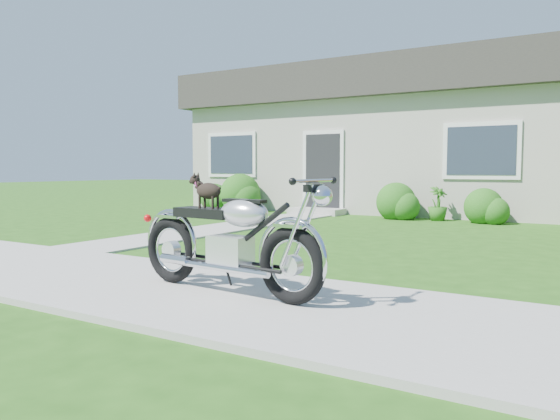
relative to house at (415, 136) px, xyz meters
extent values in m
plane|color=#235114|center=(0.00, -11.99, -2.16)|extent=(80.00, 80.00, 0.00)
cube|color=#9E9B93|center=(0.00, -11.99, -2.14)|extent=(24.00, 2.20, 0.04)
cube|color=#9E9B93|center=(-1.50, -6.99, -2.14)|extent=(1.20, 8.00, 0.03)
cube|color=beige|center=(0.00, 0.01, -0.66)|extent=(12.00, 6.00, 3.00)
cube|color=#2D2B28|center=(0.00, 0.01, 1.34)|extent=(12.60, 6.60, 1.00)
cube|color=#2D2B28|center=(0.00, 0.01, 2.04)|extent=(12.60, 2.00, 0.60)
cube|color=black|center=(-1.50, -3.02, -1.11)|extent=(1.00, 0.06, 2.10)
cube|color=#9E9B93|center=(-1.50, -3.37, -2.08)|extent=(1.40, 0.70, 0.16)
cube|color=#2D3847|center=(-4.50, -3.02, -0.56)|extent=(1.70, 0.05, 1.30)
cube|color=#2D3847|center=(2.50, -3.02, -0.56)|extent=(1.70, 0.05, 1.30)
sphere|color=#265F19|center=(-4.78, -3.49, -1.81)|extent=(0.83, 0.83, 0.83)
sphere|color=#265F19|center=(0.69, -3.49, -1.76)|extent=(0.94, 0.94, 0.94)
sphere|color=#265F19|center=(2.68, -3.49, -1.80)|extent=(0.83, 0.83, 0.83)
sphere|color=#265F19|center=(-3.85, -3.49, -1.67)|extent=(1.14, 1.14, 1.14)
imported|color=#144C14|center=(-4.08, -3.44, -1.80)|extent=(0.80, 0.83, 0.71)
imported|color=#2E6C1D|center=(1.67, -3.44, -1.77)|extent=(0.60, 0.60, 0.78)
torus|color=black|center=(2.79, -12.02, -1.78)|extent=(0.68, 0.17, 0.67)
torus|color=black|center=(1.30, -11.88, -1.78)|extent=(0.68, 0.17, 0.67)
cube|color=silver|center=(2.09, -11.96, -1.73)|extent=(0.42, 0.28, 0.30)
ellipsoid|color=silver|center=(2.26, -11.97, -1.36)|extent=(0.54, 0.34, 0.26)
cube|color=black|center=(1.80, -11.93, -1.38)|extent=(0.67, 0.32, 0.09)
cube|color=silver|center=(2.79, -12.02, -1.44)|extent=(0.31, 0.17, 0.03)
cube|color=silver|center=(1.30, -11.88, -1.44)|extent=(0.31, 0.17, 0.03)
cylinder|color=silver|center=(3.01, -12.04, -1.06)|extent=(0.08, 0.60, 0.03)
sphere|color=silver|center=(3.09, -12.05, -1.18)|extent=(0.19, 0.19, 0.17)
cylinder|color=silver|center=(2.08, -12.09, -1.86)|extent=(1.10, 0.16, 0.06)
ellipsoid|color=black|center=(1.83, -11.93, -1.17)|extent=(0.30, 0.16, 0.15)
sphere|color=black|center=(1.65, -11.91, -1.07)|extent=(0.10, 0.10, 0.09)
cylinder|color=black|center=(1.74, -11.89, -1.28)|extent=(0.03, 0.03, 0.12)
cylinder|color=black|center=(1.74, -11.96, -1.28)|extent=(0.03, 0.03, 0.12)
cylinder|color=black|center=(1.91, -11.91, -1.28)|extent=(0.03, 0.03, 0.12)
cylinder|color=black|center=(1.91, -11.97, -1.28)|extent=(0.03, 0.03, 0.12)
torus|color=#B43073|center=(1.69, -11.92, -1.11)|extent=(0.05, 0.08, 0.08)
camera|label=1|loc=(5.09, -15.97, -0.96)|focal=35.00mm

